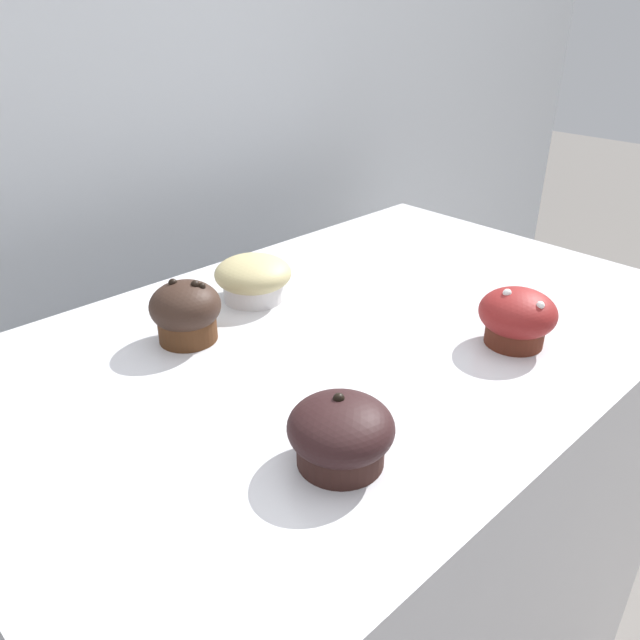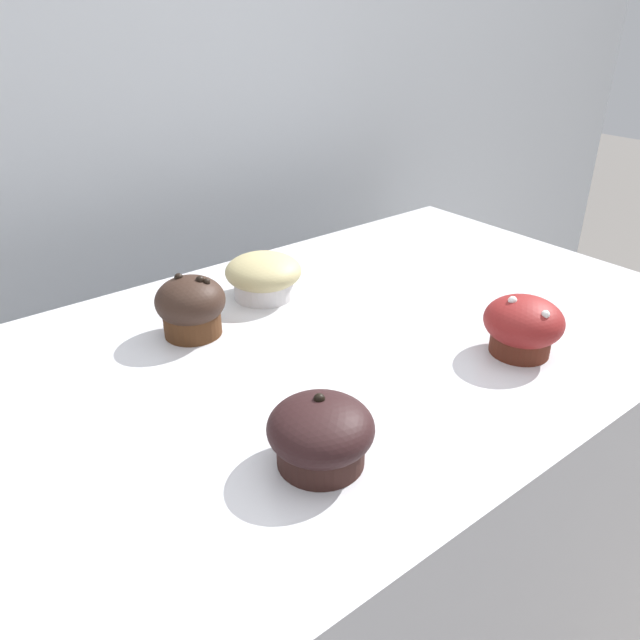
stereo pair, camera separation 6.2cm
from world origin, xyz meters
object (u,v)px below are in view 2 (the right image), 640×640
at_px(muffin_back_left, 321,434).
at_px(muffin_front_left, 523,326).
at_px(muffin_front_center, 191,306).
at_px(muffin_back_right, 264,275).

bearing_deg(muffin_back_left, muffin_front_left, 1.21).
relative_size(muffin_front_center, muffin_back_right, 0.81).
distance_m(muffin_front_center, muffin_back_right, 0.14).
xyz_separation_m(muffin_back_left, muffin_front_left, (0.33, 0.01, 0.00)).
height_order(muffin_front_center, muffin_back_right, muffin_front_center).
relative_size(muffin_back_left, muffin_front_left, 1.05).
height_order(muffin_back_right, muffin_front_left, muffin_front_left).
bearing_deg(muffin_front_center, muffin_front_left, -45.14).
distance_m(muffin_back_right, muffin_front_left, 0.37).
relative_size(muffin_back_left, muffin_back_right, 0.91).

